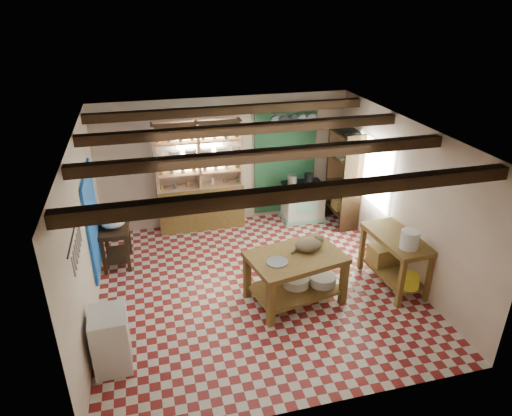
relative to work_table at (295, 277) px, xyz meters
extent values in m
cube|color=maroon|center=(-0.49, 0.47, -0.41)|extent=(5.00, 5.00, 0.02)
cube|color=#48474C|center=(-0.49, 0.47, 2.20)|extent=(5.00, 5.00, 0.02)
cube|color=beige|center=(-0.49, 2.97, 0.90)|extent=(5.00, 0.04, 2.60)
cube|color=beige|center=(-0.49, -2.03, 0.90)|extent=(5.00, 0.04, 2.60)
cube|color=beige|center=(-2.99, 0.47, 0.90)|extent=(0.04, 5.00, 2.60)
cube|color=beige|center=(2.01, 0.47, 0.90)|extent=(0.04, 5.00, 2.60)
cube|color=#352212|center=(-0.49, 0.47, 2.08)|extent=(5.00, 3.80, 0.15)
cube|color=blue|center=(-2.96, 1.37, 0.70)|extent=(0.04, 1.40, 1.60)
cube|color=#1C482B|center=(0.76, 2.94, 0.85)|extent=(1.30, 0.04, 2.30)
cube|color=white|center=(-0.99, 2.95, 1.30)|extent=(0.90, 0.02, 0.80)
cube|color=white|center=(1.99, 1.47, 1.00)|extent=(0.02, 1.30, 1.20)
cube|color=black|center=(-2.93, -0.73, 1.38)|extent=(0.06, 0.90, 0.28)
cube|color=black|center=(0.76, 2.52, 1.78)|extent=(0.86, 0.12, 0.36)
cube|color=tan|center=(-1.04, 2.78, 0.70)|extent=(1.70, 0.34, 2.20)
cube|color=#352212|center=(1.79, 2.27, 0.60)|extent=(0.40, 0.86, 2.00)
cube|color=brown|center=(0.00, 0.00, 0.00)|extent=(1.56, 1.20, 0.79)
cube|color=beige|center=(1.07, 2.62, 0.00)|extent=(0.82, 0.56, 0.80)
cube|color=#352212|center=(-2.69, 1.77, -0.03)|extent=(0.51, 0.73, 0.73)
cube|color=silver|center=(-2.71, -0.75, 0.01)|extent=(0.46, 0.55, 0.81)
cube|color=brown|center=(1.69, -0.01, 0.05)|extent=(0.71, 1.28, 0.89)
ellipsoid|color=#7D6749|center=(0.23, 0.10, 0.49)|extent=(0.52, 0.46, 0.19)
cylinder|color=#98989F|center=(-0.33, -0.12, 0.41)|extent=(0.39, 0.39, 0.02)
cylinder|color=silver|center=(0.04, 0.06, -0.11)|extent=(0.49, 0.49, 0.14)
cylinder|color=silver|center=(0.46, -0.01, -0.11)|extent=(0.50, 0.50, 0.15)
cylinder|color=#98989F|center=(0.82, 2.62, 0.52)|extent=(0.19, 0.19, 0.22)
cylinder|color=black|center=(1.17, 2.62, 0.51)|extent=(0.17, 0.17, 0.22)
ellipsoid|color=silver|center=(-2.69, 1.77, 0.43)|extent=(0.43, 0.43, 0.21)
cylinder|color=silver|center=(1.66, -0.36, 0.64)|extent=(0.30, 0.30, 0.28)
cube|color=olive|center=(1.66, 0.29, -0.01)|extent=(0.47, 0.38, 0.31)
cylinder|color=yellow|center=(1.72, -0.46, -0.05)|extent=(0.31, 0.31, 0.21)
camera|label=1|loc=(-2.06, -5.55, 3.99)|focal=32.00mm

